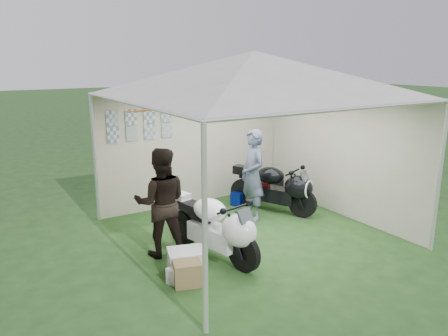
% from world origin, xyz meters
% --- Properties ---
extents(ground, '(80.00, 80.00, 0.00)m').
position_xyz_m(ground, '(0.00, 0.00, 0.00)').
color(ground, '#1F3E18').
rests_on(ground, ground).
extents(canopy_tent, '(5.66, 5.66, 3.00)m').
position_xyz_m(canopy_tent, '(-0.00, 0.03, 2.58)').
color(canopy_tent, silver).
rests_on(canopy_tent, ground).
extents(motorcycle_white, '(0.66, 1.84, 0.92)m').
position_xyz_m(motorcycle_white, '(-0.98, -0.51, 0.51)').
color(motorcycle_white, black).
rests_on(motorcycle_white, ground).
extents(motorcycle_black, '(0.97, 1.70, 0.90)m').
position_xyz_m(motorcycle_black, '(1.04, 0.63, 0.50)').
color(motorcycle_black, black).
rests_on(motorcycle_black, ground).
extents(paddock_stand, '(0.43, 0.36, 0.28)m').
position_xyz_m(paddock_stand, '(0.70, 1.38, 0.14)').
color(paddock_stand, '#0B1FBB').
rests_on(paddock_stand, ground).
extents(person_dark_jacket, '(0.98, 0.88, 1.64)m').
position_xyz_m(person_dark_jacket, '(-1.60, 0.05, 0.82)').
color(person_dark_jacket, black).
rests_on(person_dark_jacket, ground).
extents(person_blue_jacket, '(0.47, 0.65, 1.67)m').
position_xyz_m(person_blue_jacket, '(0.42, 0.57, 0.83)').
color(person_blue_jacket, slate).
rests_on(person_blue_jacket, ground).
extents(equipment_box, '(0.47, 0.38, 0.45)m').
position_xyz_m(equipment_box, '(1.55, 1.49, 0.23)').
color(equipment_box, black).
rests_on(equipment_box, ground).
extents(crate_0, '(0.59, 0.52, 0.33)m').
position_xyz_m(crate_0, '(-1.56, -0.67, 0.17)').
color(crate_0, silver).
rests_on(crate_0, ground).
extents(crate_1, '(0.44, 0.44, 0.32)m').
position_xyz_m(crate_1, '(-1.69, -0.94, 0.16)').
color(crate_1, brown).
rests_on(crate_1, ground).
extents(crate_2, '(0.37, 0.34, 0.22)m').
position_xyz_m(crate_2, '(-1.75, -0.87, 0.11)').
color(crate_2, silver).
rests_on(crate_2, ground).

